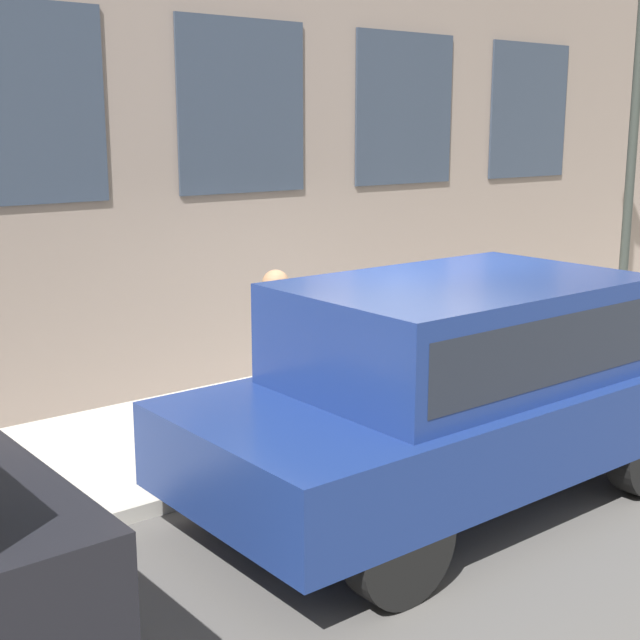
% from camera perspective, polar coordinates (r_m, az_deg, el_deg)
% --- Properties ---
extents(ground_plane, '(80.00, 80.00, 0.00)m').
position_cam_1_polar(ground_plane, '(8.73, 4.60, -8.05)').
color(ground_plane, '#514F4C').
extents(sidewalk, '(2.49, 60.00, 0.13)m').
position_cam_1_polar(sidewalk, '(9.60, -0.51, -5.66)').
color(sidewalk, '#B2ADA3').
rests_on(sidewalk, ground_plane).
extents(fire_hydrant, '(0.35, 0.46, 0.82)m').
position_cam_1_polar(fire_hydrant, '(8.85, 2.66, -3.97)').
color(fire_hydrant, '#2D7260').
rests_on(fire_hydrant, sidewalk).
extents(person, '(0.39, 0.26, 1.61)m').
position_cam_1_polar(person, '(8.34, -2.81, -1.11)').
color(person, '#232328').
rests_on(person, sidewalk).
extents(parked_truck_navy_near, '(2.07, 4.56, 1.84)m').
position_cam_1_polar(parked_truck_navy_near, '(7.27, 8.65, -3.53)').
color(parked_truck_navy_near, black).
rests_on(parked_truck_navy_near, ground_plane).
extents(street_lamp, '(0.36, 0.36, 5.99)m').
position_cam_1_polar(street_lamp, '(12.34, 19.73, 15.33)').
color(street_lamp, '#2D332D').
rests_on(street_lamp, sidewalk).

